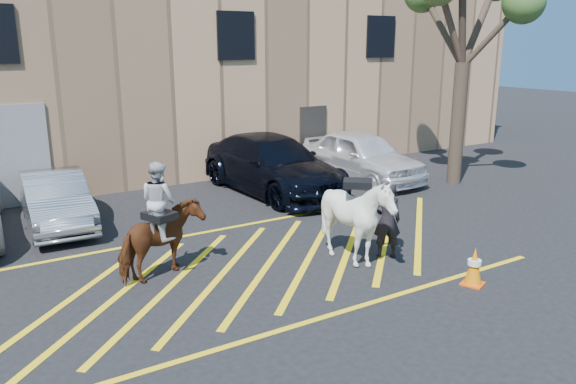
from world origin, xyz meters
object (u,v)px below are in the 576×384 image
traffic_cone (474,266)px  car_blue_suv (272,164)px  car_silver_sedan (56,200)px  mounted_bay (161,231)px  handler (387,220)px  car_white_suv (361,156)px  saddled_white (357,219)px

traffic_cone → car_blue_suv: bearing=88.3°
car_silver_sedan → mounted_bay: bearing=-72.7°
car_silver_sedan → handler: handler is taller
car_white_suv → handler: size_ratio=2.94×
mounted_bay → saddled_white: mounted_bay is taller
car_silver_sedan → traffic_cone: car_silver_sedan is taller
car_white_suv → mounted_bay: bearing=-155.2°
car_white_suv → saddled_white: size_ratio=2.05×
saddled_white → handler: bearing=-3.1°
car_silver_sedan → saddled_white: (4.73, -5.81, 0.29)m
traffic_cone → handler: bearing=103.0°
car_silver_sedan → saddled_white: 7.50m
car_blue_suv → handler: 5.97m
car_blue_suv → traffic_cone: car_blue_suv is taller
car_silver_sedan → traffic_cone: bearing=-49.9°
saddled_white → traffic_cone: (1.22, -1.98, -0.59)m
car_silver_sedan → handler: bearing=-44.0°
car_blue_suv → mounted_bay: bearing=-142.1°
car_blue_suv → handler: bearing=-100.2°
mounted_bay → car_silver_sedan: bearing=104.6°
car_blue_suv → mounted_bay: 6.74m
mounted_bay → traffic_cone: 5.92m
mounted_bay → traffic_cone: mounted_bay is taller
car_silver_sedan → mounted_bay: (1.14, -4.39, 0.26)m
car_silver_sedan → car_blue_suv: 6.19m
car_silver_sedan → car_blue_suv: (6.18, 0.08, 0.18)m
car_blue_suv → saddled_white: saddled_white is taller
handler → saddled_white: saddled_white is taller
car_silver_sedan → handler: 8.03m
car_silver_sedan → car_blue_suv: size_ratio=0.70×
car_blue_suv → car_white_suv: (3.23, -0.25, -0.03)m
car_silver_sedan → car_white_suv: size_ratio=0.85×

